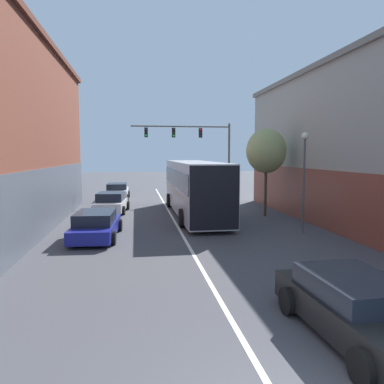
% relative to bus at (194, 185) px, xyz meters
% --- Properties ---
extents(lane_center_line, '(0.14, 43.61, 0.01)m').
position_rel_bus_xyz_m(lane_center_line, '(-1.46, -3.42, -1.91)').
color(lane_center_line, silver).
rests_on(lane_center_line, ground_plane).
extents(bus, '(2.81, 12.53, 3.40)m').
position_rel_bus_xyz_m(bus, '(0.00, 0.00, 0.00)').
color(bus, '#B7B7BC').
rests_on(bus, ground_plane).
extents(hatchback_foreground, '(2.22, 4.70, 1.28)m').
position_rel_bus_xyz_m(hatchback_foreground, '(0.97, -16.37, -1.28)').
color(hatchback_foreground, black).
rests_on(hatchback_foreground, ground_plane).
extents(parked_car_left_near, '(2.27, 4.78, 1.26)m').
position_rel_bus_xyz_m(parked_car_left_near, '(-5.48, -5.82, -1.31)').
color(parked_car_left_near, navy).
rests_on(parked_car_left_near, ground_plane).
extents(parked_car_left_mid, '(2.37, 3.99, 1.34)m').
position_rel_bus_xyz_m(parked_car_left_mid, '(-5.29, 1.98, -1.28)').
color(parked_car_left_mid, silver).
rests_on(parked_car_left_mid, ground_plane).
extents(parked_car_left_far, '(2.06, 4.62, 1.40)m').
position_rel_bus_xyz_m(parked_car_left_far, '(-5.25, 9.21, -1.24)').
color(parked_car_left_far, silver).
rests_on(parked_car_left_far, ground_plane).
extents(traffic_signal_gantry, '(8.46, 0.36, 6.50)m').
position_rel_bus_xyz_m(traffic_signal_gantry, '(1.55, 8.37, 2.94)').
color(traffic_signal_gantry, '#514C47').
rests_on(traffic_signal_gantry, ground_plane).
extents(street_lamp, '(0.35, 0.35, 4.91)m').
position_rel_bus_xyz_m(street_lamp, '(4.40, -6.28, 1.13)').
color(street_lamp, '#47474C').
rests_on(street_lamp, ground_plane).
extents(street_tree_near, '(2.50, 2.25, 5.45)m').
position_rel_bus_xyz_m(street_tree_near, '(4.37, -0.98, 2.15)').
color(street_tree_near, '#4C3823').
rests_on(street_tree_near, ground_plane).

